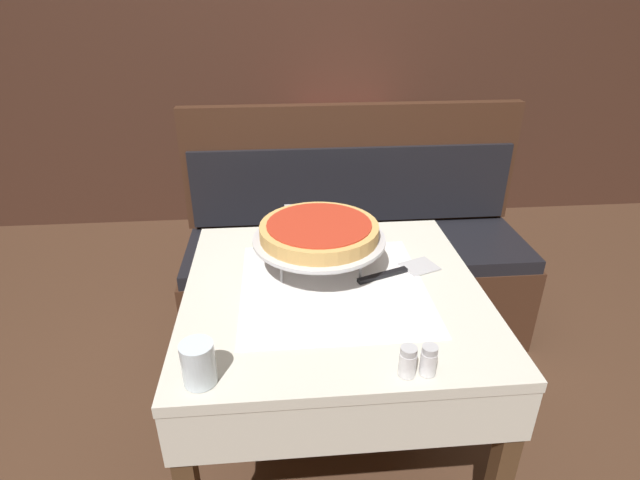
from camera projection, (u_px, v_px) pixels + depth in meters
ground_plane at (331, 460)px, 1.76m from camera, size 14.00×14.00×0.00m
dining_table_front at (333, 317)px, 1.48m from camera, size 0.85×0.85×0.72m
dining_table_rear at (349, 149)px, 3.04m from camera, size 0.63×0.63×0.72m
booth_bench at (355, 269)px, 2.34m from camera, size 1.54×0.52×1.03m
back_wall_panel at (296, 38)px, 3.10m from camera, size 6.00×0.04×2.40m
pizza_pan_stand at (319, 240)px, 1.48m from camera, size 0.39×0.39×0.11m
deep_dish_pizza at (319, 231)px, 1.46m from camera, size 0.35×0.35×0.05m
pizza_server at (400, 271)px, 1.50m from camera, size 0.27×0.15×0.01m
water_glass_near at (198, 363)px, 1.07m from camera, size 0.07×0.07×0.10m
salt_shaker at (408, 361)px, 1.10m from camera, size 0.04×0.04×0.07m
pepper_shaker at (429, 360)px, 1.10m from camera, size 0.04×0.04×0.07m
napkin_holder at (299, 219)px, 1.74m from camera, size 0.10×0.05×0.09m
condiment_caddy at (339, 122)px, 3.02m from camera, size 0.13×0.13×0.15m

